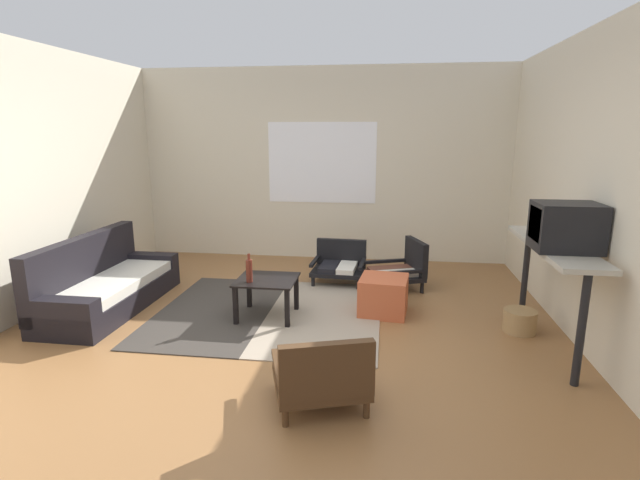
% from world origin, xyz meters
% --- Properties ---
extents(ground_plane, '(7.80, 7.80, 0.00)m').
position_xyz_m(ground_plane, '(0.00, 0.00, 0.00)').
color(ground_plane, olive).
extents(far_wall_with_window, '(5.60, 0.13, 2.70)m').
position_xyz_m(far_wall_with_window, '(0.00, 3.06, 1.35)').
color(far_wall_with_window, beige).
rests_on(far_wall_with_window, ground).
extents(side_wall_right, '(0.12, 6.60, 2.70)m').
position_xyz_m(side_wall_right, '(2.66, 0.30, 1.35)').
color(side_wall_right, beige).
rests_on(side_wall_right, ground).
extents(side_wall_left, '(0.12, 6.60, 2.70)m').
position_xyz_m(side_wall_left, '(-2.66, 0.30, 1.35)').
color(side_wall_left, beige).
rests_on(side_wall_left, ground).
extents(area_rug, '(2.26, 2.07, 0.01)m').
position_xyz_m(area_rug, '(-0.24, 0.72, 0.01)').
color(area_rug, '#38332D').
rests_on(area_rug, ground).
extents(couch, '(0.71, 1.79, 0.76)m').
position_xyz_m(couch, '(-1.98, 0.65, 0.23)').
color(couch, black).
rests_on(couch, ground).
extents(coffee_table, '(0.58, 0.54, 0.40)m').
position_xyz_m(coffee_table, '(-0.23, 0.62, 0.32)').
color(coffee_table, black).
rests_on(coffee_table, ground).
extents(armchair_by_window, '(0.66, 0.56, 0.50)m').
position_xyz_m(armchair_by_window, '(0.37, 1.90, 0.23)').
color(armchair_by_window, black).
rests_on(armchair_by_window, ground).
extents(armchair_striped_foreground, '(0.76, 0.74, 0.55)m').
position_xyz_m(armchair_striped_foreground, '(0.53, -0.90, 0.24)').
color(armchair_striped_foreground, '#472D19').
rests_on(armchair_striped_foreground, ground).
extents(armchair_corner, '(0.74, 0.70, 0.58)m').
position_xyz_m(armchair_corner, '(1.12, 1.73, 0.25)').
color(armchair_corner, black).
rests_on(armchair_corner, ground).
extents(ottoman_orange, '(0.52, 0.52, 0.38)m').
position_xyz_m(ottoman_orange, '(0.92, 0.90, 0.19)').
color(ottoman_orange, '#BC5633').
rests_on(ottoman_orange, ground).
extents(console_shelf, '(0.39, 1.57, 0.90)m').
position_xyz_m(console_shelf, '(2.34, 0.37, 0.79)').
color(console_shelf, '#B2AD9E').
rests_on(console_shelf, ground).
extents(crt_television, '(0.49, 0.39, 0.38)m').
position_xyz_m(crt_television, '(2.34, 0.15, 1.09)').
color(crt_television, black).
rests_on(crt_television, console_shelf).
extents(clay_vase, '(0.20, 0.20, 0.31)m').
position_xyz_m(clay_vase, '(2.34, 0.70, 1.02)').
color(clay_vase, brown).
rests_on(clay_vase, console_shelf).
extents(glass_bottle, '(0.06, 0.06, 0.28)m').
position_xyz_m(glass_bottle, '(-0.37, 0.50, 0.52)').
color(glass_bottle, '#5B2319').
rests_on(glass_bottle, coffee_table).
extents(wicker_basket, '(0.30, 0.30, 0.21)m').
position_xyz_m(wicker_basket, '(2.19, 0.59, 0.11)').
color(wicker_basket, '#9E7A4C').
rests_on(wicker_basket, ground).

